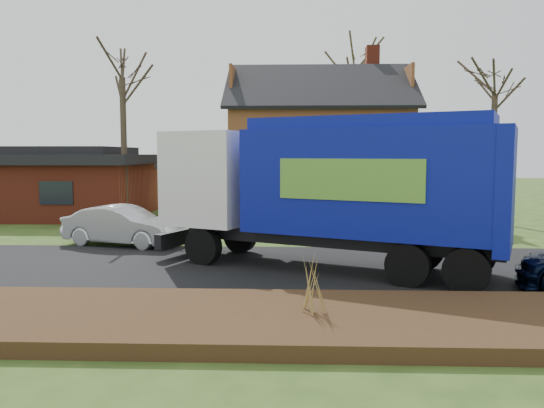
{
  "coord_description": "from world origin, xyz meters",
  "views": [
    {
      "loc": [
        0.56,
        -15.17,
        3.31
      ],
      "look_at": [
        -0.1,
        2.5,
        1.65
      ],
      "focal_mm": 35.0,
      "sensor_mm": 36.0,
      "label": 1
    }
  ],
  "objects": [
    {
      "name": "tree_back",
      "position": [
        5.01,
        22.75,
        10.58
      ],
      "size": [
        4.01,
        4.01,
        12.7
      ],
      "color": "#473D2A",
      "rests_on": "ground"
    },
    {
      "name": "tree_front_east",
      "position": [
        10.2,
        10.72,
        7.17
      ],
      "size": [
        3.18,
        3.18,
        8.82
      ],
      "color": "#443729",
      "rests_on": "ground"
    },
    {
      "name": "tree_front_west",
      "position": [
        -7.61,
        10.46,
        8.01
      ],
      "size": [
        3.27,
        3.27,
        9.72
      ],
      "color": "#3E3325",
      "rests_on": "ground"
    },
    {
      "name": "main_house",
      "position": [
        1.49,
        13.91,
        4.03
      ],
      "size": [
        12.95,
        8.95,
        9.26
      ],
      "color": "beige",
      "rests_on": "ground"
    },
    {
      "name": "grass_clump_mid",
      "position": [
        0.91,
        -5.23,
        0.83
      ],
      "size": [
        0.38,
        0.31,
        1.06
      ],
      "color": "#9C8245",
      "rests_on": "mulch_verge"
    },
    {
      "name": "silver_sedan",
      "position": [
        -5.58,
        3.74,
        0.72
      ],
      "size": [
        4.64,
        2.72,
        1.44
      ],
      "primitive_type": "imported",
      "rotation": [
        0.0,
        0.0,
        1.28
      ],
      "color": "#B7BCC0",
      "rests_on": "ground"
    },
    {
      "name": "garbage_truck",
      "position": [
        1.74,
        -0.02,
        2.49
      ],
      "size": [
        10.31,
        6.56,
        4.32
      ],
      "rotation": [
        0.0,
        0.0,
        -0.42
      ],
      "color": "black",
      "rests_on": "ground"
    },
    {
      "name": "mulch_verge",
      "position": [
        0.0,
        -5.3,
        0.15
      ],
      "size": [
        80.0,
        3.5,
        0.3
      ],
      "primitive_type": "cube",
      "color": "#301E10",
      "rests_on": "ground"
    },
    {
      "name": "road",
      "position": [
        0.0,
        0.0,
        0.01
      ],
      "size": [
        80.0,
        7.0,
        0.02
      ],
      "primitive_type": "cube",
      "color": "black",
      "rests_on": "ground"
    },
    {
      "name": "ground",
      "position": [
        0.0,
        0.0,
        0.0
      ],
      "size": [
        120.0,
        120.0,
        0.0
      ],
      "primitive_type": "plane",
      "color": "#2E4517",
      "rests_on": "ground"
    },
    {
      "name": "ranch_house",
      "position": [
        -12.0,
        13.0,
        1.81
      ],
      "size": [
        9.8,
        8.2,
        3.7
      ],
      "color": "maroon",
      "rests_on": "ground"
    }
  ]
}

